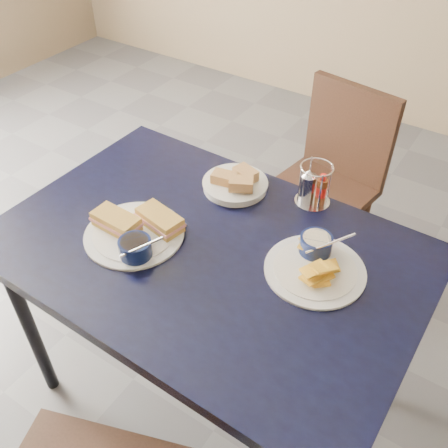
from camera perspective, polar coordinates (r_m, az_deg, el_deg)
The scene contains 7 objects.
ground at distance 1.92m, azimuth -1.21°, elevation -22.58°, with size 6.00×6.00×0.00m, color #4F5054.
dining_table at distance 1.45m, azimuth -1.86°, elevation -4.50°, with size 1.21×0.82×0.75m.
chair_far at distance 2.22m, azimuth 12.03°, elevation 6.15°, with size 0.45×0.44×0.84m.
sandwich_plate at distance 1.44m, azimuth -10.00°, elevation -0.71°, with size 0.31×0.29×0.12m.
plantain_plate at distance 1.36m, azimuth 10.41°, elevation -4.13°, with size 0.27×0.27×0.12m.
bread_basket at distance 1.60m, azimuth 1.35°, elevation 4.69°, with size 0.21×0.21×0.07m.
condiment_caddy at distance 1.55m, azimuth 10.12°, elevation 4.20°, with size 0.11×0.11×0.14m.
Camera 1 is at (0.50, -0.69, 1.73)m, focal length 40.00 mm.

